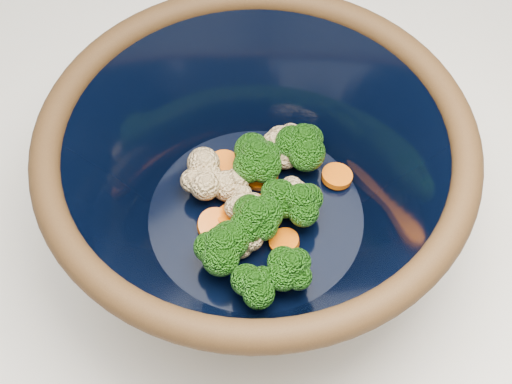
{
  "coord_description": "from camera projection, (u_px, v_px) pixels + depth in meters",
  "views": [
    {
      "loc": [
        -0.18,
        -0.23,
        1.48
      ],
      "look_at": [
        0.03,
        0.04,
        0.97
      ],
      "focal_mm": 50.0,
      "sensor_mm": 36.0,
      "label": 1
    }
  ],
  "objects": [
    {
      "name": "vegetable_pile",
      "position": [
        263.0,
        200.0,
        0.62
      ],
      "size": [
        0.17,
        0.17,
        0.05
      ],
      "color": "#608442",
      "rests_on": "mixing_bowl"
    },
    {
      "name": "mixing_bowl",
      "position": [
        256.0,
        182.0,
        0.6
      ],
      "size": [
        0.44,
        0.44,
        0.15
      ],
      "rotation": [
        0.0,
        0.0,
        0.4
      ],
      "color": "black",
      "rests_on": "counter"
    }
  ]
}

